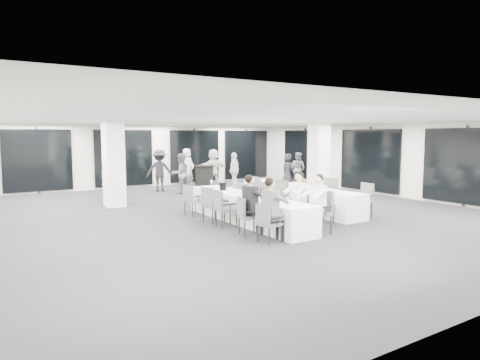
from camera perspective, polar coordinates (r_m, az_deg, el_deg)
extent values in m
cube|color=black|center=(13.04, -0.38, -4.48)|extent=(14.00, 16.00, 0.02)
cube|color=white|center=(12.83, -0.39, 8.00)|extent=(14.00, 16.00, 0.02)
cube|color=beige|center=(17.58, 19.44, 2.52)|extent=(0.02, 16.00, 2.80)
cube|color=beige|center=(20.10, -12.53, 3.11)|extent=(14.00, 0.02, 2.80)
cube|color=black|center=(20.04, -12.45, 2.96)|extent=(13.60, 0.06, 2.50)
cube|color=black|center=(18.17, 16.83, 2.55)|extent=(0.06, 14.00, 2.50)
cube|color=white|center=(14.67, -16.48, 1.99)|extent=(0.60, 0.60, 2.80)
cube|color=white|center=(16.20, 10.45, 2.49)|extent=(0.60, 0.60, 2.80)
cube|color=white|center=(11.64, 0.82, -3.83)|extent=(0.90, 5.00, 0.75)
cube|color=white|center=(13.75, 7.76, -2.36)|extent=(0.90, 5.00, 0.75)
cylinder|color=black|center=(17.28, -4.77, 0.03)|extent=(0.73, 0.73, 1.14)
cylinder|color=black|center=(17.23, -4.79, 1.91)|extent=(0.83, 0.83, 0.02)
cube|color=#4A4B50|center=(9.51, 3.95, -5.85)|extent=(0.48, 0.49, 0.07)
cube|color=#4A4B50|center=(9.33, 3.07, -4.54)|extent=(0.11, 0.42, 0.42)
cylinder|color=black|center=(9.57, 2.38, -7.15)|extent=(0.03, 0.03, 0.37)
cylinder|color=black|center=(9.31, 3.91, -7.53)|extent=(0.03, 0.03, 0.37)
cylinder|color=black|center=(9.81, 3.97, -6.82)|extent=(0.03, 0.03, 0.37)
cylinder|color=black|center=(9.56, 5.50, -7.18)|extent=(0.03, 0.03, 0.37)
cube|color=black|center=(9.64, 3.01, -4.74)|extent=(0.31, 0.08, 0.04)
cube|color=black|center=(9.32, 4.93, -5.13)|extent=(0.31, 0.08, 0.04)
cube|color=#4A4B50|center=(10.15, 1.27, -4.96)|extent=(0.53, 0.54, 0.08)
cube|color=#4A4B50|center=(10.03, 0.15, -3.59)|extent=(0.15, 0.44, 0.44)
cylinder|color=black|center=(10.31, -0.12, -6.13)|extent=(0.03, 0.03, 0.39)
cylinder|color=black|center=(9.96, 0.64, -6.56)|extent=(0.03, 0.03, 0.39)
cylinder|color=black|center=(10.44, 1.86, -5.97)|extent=(0.03, 0.03, 0.39)
cylinder|color=black|center=(10.10, 2.69, -6.39)|extent=(0.03, 0.03, 0.39)
cube|color=black|center=(10.34, 0.78, -3.84)|extent=(0.33, 0.11, 0.04)
cube|color=black|center=(9.90, 1.78, -4.28)|extent=(0.33, 0.11, 0.04)
cube|color=#4A4B50|center=(11.06, -1.85, -3.94)|extent=(0.52, 0.54, 0.08)
cube|color=#4A4B50|center=(10.93, -2.92, -2.62)|extent=(0.12, 0.47, 0.46)
cylinder|color=black|center=(11.21, -3.21, -5.10)|extent=(0.04, 0.04, 0.41)
cylinder|color=black|center=(10.85, -2.40, -5.47)|extent=(0.04, 0.04, 0.41)
cylinder|color=black|center=(11.37, -1.32, -4.94)|extent=(0.04, 0.04, 0.41)
cylinder|color=black|center=(11.01, -0.46, -5.30)|extent=(0.04, 0.04, 0.41)
cube|color=black|center=(11.26, -2.36, -2.89)|extent=(0.34, 0.08, 0.04)
cube|color=black|center=(10.81, -1.32, -3.26)|extent=(0.34, 0.08, 0.04)
cube|color=#4A4B50|center=(11.63, -3.52, -3.42)|extent=(0.55, 0.57, 0.08)
cube|color=#4A4B50|center=(11.45, -4.40, -2.18)|extent=(0.15, 0.47, 0.47)
cylinder|color=black|center=(11.71, -4.92, -4.62)|extent=(0.04, 0.04, 0.42)
cylinder|color=black|center=(11.40, -3.66, -4.90)|extent=(0.04, 0.04, 0.42)
cylinder|color=black|center=(11.96, -3.37, -4.38)|extent=(0.04, 0.04, 0.42)
cylinder|color=black|center=(11.65, -2.09, -4.65)|extent=(0.04, 0.04, 0.42)
cube|color=black|center=(11.80, -4.31, -2.44)|extent=(0.35, 0.10, 0.04)
cube|color=black|center=(11.41, -2.71, -2.72)|extent=(0.35, 0.10, 0.04)
cube|color=#4A4B50|center=(12.72, -6.18, -2.78)|extent=(0.52, 0.53, 0.08)
cube|color=#4A4B50|center=(12.56, -6.96, -1.72)|extent=(0.14, 0.44, 0.44)
cylinder|color=black|center=(12.80, -7.36, -3.80)|extent=(0.03, 0.03, 0.39)
cylinder|color=black|center=(12.49, -6.34, -4.03)|extent=(0.03, 0.03, 0.39)
cylinder|color=black|center=(13.02, -6.00, -3.62)|extent=(0.03, 0.03, 0.39)
cylinder|color=black|center=(12.72, -4.96, -3.83)|extent=(0.03, 0.03, 0.39)
cube|color=black|center=(12.88, -6.82, -1.95)|extent=(0.33, 0.10, 0.04)
cube|color=black|center=(12.51, -5.53, -2.17)|extent=(0.33, 0.10, 0.04)
cube|color=#4A4B50|center=(10.49, 10.38, -4.39)|extent=(0.55, 0.57, 0.09)
cube|color=#4A4B50|center=(10.58, 11.45, -2.70)|extent=(0.11, 0.50, 0.50)
cylinder|color=black|center=(10.50, 12.03, -5.89)|extent=(0.04, 0.04, 0.45)
cylinder|color=black|center=(10.84, 10.58, -5.49)|extent=(0.04, 0.04, 0.45)
cylinder|color=black|center=(10.24, 10.12, -6.16)|extent=(0.04, 0.04, 0.45)
cylinder|color=black|center=(10.58, 8.70, -5.73)|extent=(0.04, 0.04, 0.45)
cube|color=black|center=(10.24, 11.32, -3.60)|extent=(0.37, 0.08, 0.04)
cube|color=black|center=(10.67, 9.52, -3.19)|extent=(0.37, 0.08, 0.04)
cube|color=#4A4B50|center=(11.02, 7.89, -4.28)|extent=(0.47, 0.49, 0.07)
cube|color=#4A4B50|center=(11.08, 8.78, -2.96)|extent=(0.12, 0.42, 0.41)
cylinder|color=black|center=(11.01, 9.17, -5.49)|extent=(0.03, 0.03, 0.37)
cylinder|color=black|center=(11.31, 8.18, -5.17)|extent=(0.03, 0.03, 0.37)
cylinder|color=black|center=(10.82, 7.56, -5.66)|extent=(0.03, 0.03, 0.37)
cylinder|color=black|center=(11.12, 6.59, -5.33)|extent=(0.03, 0.03, 0.37)
cube|color=black|center=(10.81, 8.53, -3.67)|extent=(0.31, 0.08, 0.04)
cube|color=black|center=(11.19, 7.30, -3.33)|extent=(0.31, 0.08, 0.04)
cube|color=#4A4B50|center=(11.87, 4.42, -3.09)|extent=(0.52, 0.55, 0.09)
cube|color=#4A4B50|center=(11.98, 5.32, -1.59)|extent=(0.09, 0.50, 0.50)
cylinder|color=black|center=(11.89, 5.89, -4.39)|extent=(0.04, 0.04, 0.45)
cylinder|color=black|center=(12.22, 4.55, -4.10)|extent=(0.04, 0.04, 0.45)
cylinder|color=black|center=(11.62, 4.25, -4.63)|extent=(0.04, 0.04, 0.45)
cylinder|color=black|center=(11.95, 2.93, -4.32)|extent=(0.04, 0.04, 0.45)
cube|color=black|center=(11.64, 5.27, -2.36)|extent=(0.37, 0.06, 0.04)
cube|color=black|center=(12.05, 3.60, -2.05)|extent=(0.37, 0.06, 0.04)
cube|color=#4A4B50|center=(12.44, 2.48, -2.76)|extent=(0.54, 0.56, 0.08)
cube|color=#4A4B50|center=(12.51, 3.42, -1.42)|extent=(0.13, 0.48, 0.48)
cylinder|color=black|center=(12.40, 3.77, -4.00)|extent=(0.04, 0.04, 0.43)
cylinder|color=black|center=(12.76, 2.88, -3.70)|extent=(0.04, 0.04, 0.43)
cylinder|color=black|center=(12.21, 2.04, -4.14)|extent=(0.04, 0.04, 0.43)
cylinder|color=black|center=(12.58, 1.19, -3.84)|extent=(0.04, 0.04, 0.43)
cube|color=black|center=(12.19, 3.03, -2.11)|extent=(0.36, 0.09, 0.04)
cube|color=black|center=(12.65, 1.95, -1.81)|extent=(0.36, 0.09, 0.04)
cube|color=#4A4B50|center=(13.33, -0.13, -2.44)|extent=(0.51, 0.52, 0.07)
cube|color=#4A4B50|center=(13.44, 0.46, -1.32)|extent=(0.15, 0.42, 0.41)
cylinder|color=black|center=(13.37, 0.97, -3.37)|extent=(0.03, 0.03, 0.37)
cylinder|color=black|center=(13.62, -0.15, -3.20)|extent=(0.03, 0.03, 0.37)
cylinder|color=black|center=(13.11, -0.11, -3.56)|extent=(0.03, 0.03, 0.37)
cylinder|color=black|center=(13.36, -1.22, -3.38)|extent=(0.03, 0.03, 0.37)
cube|color=black|center=(13.15, 0.58, -1.88)|extent=(0.31, 0.11, 0.04)
cube|color=black|center=(13.46, -0.82, -1.70)|extent=(0.31, 0.11, 0.04)
cube|color=#4A4B50|center=(11.81, 11.05, -3.44)|extent=(0.48, 0.50, 0.08)
cube|color=#4A4B50|center=(11.63, 10.25, -2.23)|extent=(0.08, 0.46, 0.46)
cylinder|color=black|center=(11.88, 9.66, -4.56)|extent=(0.04, 0.04, 0.41)
cylinder|color=black|center=(11.57, 10.90, -4.86)|extent=(0.04, 0.04, 0.41)
cylinder|color=black|center=(12.13, 11.14, -4.37)|extent=(0.04, 0.04, 0.41)
cylinder|color=black|center=(11.83, 12.39, -4.65)|extent=(0.04, 0.04, 0.41)
cube|color=black|center=(11.97, 10.29, -2.48)|extent=(0.34, 0.06, 0.04)
cube|color=black|center=(11.59, 11.86, -2.78)|extent=(0.34, 0.06, 0.04)
cube|color=#4A4B50|center=(12.99, 6.25, -2.34)|extent=(0.59, 0.61, 0.09)
cube|color=#4A4B50|center=(12.77, 5.59, -1.16)|extent=(0.17, 0.50, 0.50)
cylinder|color=black|center=(13.00, 4.90, -3.50)|extent=(0.04, 0.04, 0.44)
cylinder|color=black|center=(12.73, 6.37, -3.72)|extent=(0.04, 0.04, 0.44)
cylinder|color=black|center=(13.33, 6.12, -3.28)|extent=(0.04, 0.04, 0.44)
cylinder|color=black|center=(13.06, 7.58, -3.49)|extent=(0.04, 0.04, 0.44)
cube|color=black|center=(13.13, 5.36, -1.43)|extent=(0.37, 0.12, 0.04)
cube|color=black|center=(12.79, 7.20, -1.65)|extent=(0.37, 0.12, 0.04)
cube|color=#4A4B50|center=(14.07, 2.81, -1.69)|extent=(0.53, 0.55, 0.09)
cube|color=#4A4B50|center=(13.88, 2.06, -0.58)|extent=(0.10, 0.50, 0.49)
cylinder|color=black|center=(14.14, 1.58, -2.72)|extent=(0.04, 0.04, 0.44)
cylinder|color=black|center=(13.81, 2.68, -2.93)|extent=(0.04, 0.04, 0.44)
cylinder|color=black|center=(14.40, 2.92, -2.56)|extent=(0.04, 0.04, 0.44)
cylinder|color=black|center=(14.08, 4.03, -2.77)|extent=(0.04, 0.04, 0.44)
cube|color=black|center=(14.25, 2.13, -0.85)|extent=(0.37, 0.07, 0.04)
cube|color=black|center=(13.84, 3.51, -1.06)|extent=(0.37, 0.07, 0.04)
cube|color=#4A4B50|center=(12.88, 15.87, -2.72)|extent=(0.50, 0.52, 0.08)
cube|color=#4A4B50|center=(13.00, 16.62, -1.43)|extent=(0.09, 0.47, 0.47)
cylinder|color=black|center=(12.92, 17.13, -3.86)|extent=(0.04, 0.04, 0.42)
cylinder|color=black|center=(13.21, 15.86, -3.61)|extent=(0.04, 0.04, 0.42)
cylinder|color=black|center=(12.63, 15.82, -4.04)|extent=(0.04, 0.04, 0.42)
cylinder|color=black|center=(12.93, 14.55, -3.78)|extent=(0.04, 0.04, 0.42)
cube|color=black|center=(12.68, 16.70, -2.09)|extent=(0.35, 0.06, 0.04)
cube|color=black|center=(13.04, 15.11, -1.82)|extent=(0.35, 0.06, 0.04)
cube|color=#4A4B50|center=(13.87, 11.43, -1.94)|extent=(0.58, 0.60, 0.08)
cube|color=#4A4B50|center=(14.03, 12.00, -0.69)|extent=(0.16, 0.49, 0.49)
cylinder|color=black|center=(13.97, 12.62, -2.98)|extent=(0.04, 0.04, 0.43)
cylinder|color=black|center=(14.20, 11.19, -2.80)|extent=(0.04, 0.04, 0.43)
cylinder|color=black|center=(13.62, 11.63, -3.19)|extent=(0.04, 0.04, 0.43)
cylinder|color=black|center=(13.86, 10.19, -3.00)|extent=(0.04, 0.04, 0.43)
cube|color=black|center=(13.70, 12.35, -1.30)|extent=(0.36, 0.11, 0.04)
cube|color=black|center=(14.00, 10.56, -1.10)|extent=(0.36, 0.11, 0.04)
cube|color=#4A4B50|center=(14.93, 7.68, -1.58)|extent=(0.42, 0.44, 0.07)
cube|color=#4A4B50|center=(15.03, 8.27, -0.60)|extent=(0.06, 0.42, 0.42)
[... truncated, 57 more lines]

